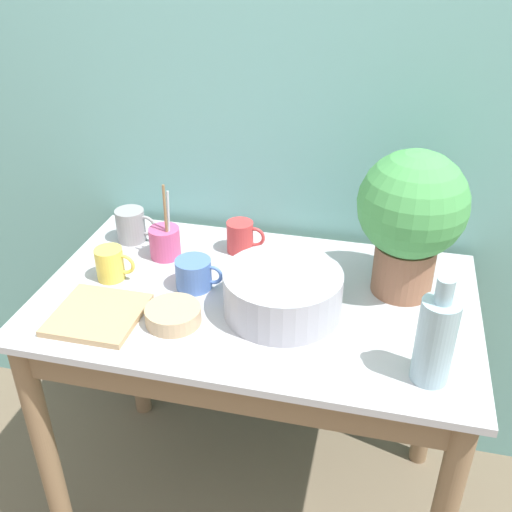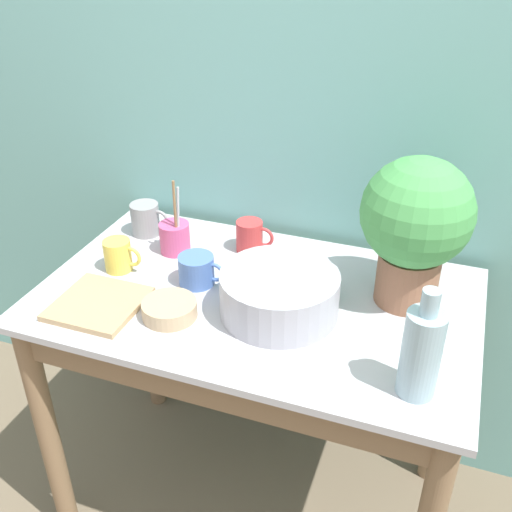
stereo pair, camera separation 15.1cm
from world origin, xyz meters
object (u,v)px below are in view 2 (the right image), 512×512
Objects in this scene: mug_yellow at (119,255)px; mug_blue at (197,270)px; utensil_cup at (175,237)px; mug_red at (250,236)px; bottle_tall at (421,352)px; bowl_small_tan at (170,309)px; mug_grey at (146,219)px; potted_plant at (416,222)px; bowl_wash_large at (279,294)px; tray_board at (99,304)px.

mug_blue is (0.23, 0.01, -0.00)m from mug_yellow.
utensil_cup is at bearing 134.81° from mug_blue.
mug_blue is at bearing -108.26° from mug_red.
bowl_small_tan is (-0.61, 0.06, -0.09)m from bottle_tall.
utensil_cup is at bearing -27.38° from mug_grey.
potted_plant is 0.37m from bowl_wash_large.
mug_yellow is at bearing -170.95° from potted_plant.
bowl_wash_large is 0.46m from tray_board.
bowl_wash_large is 0.32m from mug_red.
mug_blue is at bearing 89.44° from bowl_small_tan.
mug_blue is 0.60× the size of tray_board.
mug_red reaches higher than bowl_small_tan.
mug_yellow is (-0.77, -0.12, -0.18)m from potted_plant.
bowl_small_tan is (0.26, -0.36, -0.03)m from mug_grey.
utensil_cup reaches higher than mug_yellow.
mug_blue is at bearing -168.21° from potted_plant.
mug_red is at bearing 140.66° from bottle_tall.
mug_yellow is (-0.84, 0.21, -0.06)m from bottle_tall.
bowl_wash_large is at bearing -12.00° from mug_blue.
bowl_wash_large is 2.60× the size of mug_red.
bottle_tall is 1.10× the size of utensil_cup.
potted_plant is at bearing 9.05° from mug_yellow.
bowl_wash_large is at bearing 154.67° from bottle_tall.
potted_plant is at bearing 11.79° from mug_blue.
potted_plant is 0.83m from mug_grey.
mug_red is (0.30, 0.23, 0.00)m from mug_yellow.
mug_grey reaches higher than mug_red.
mug_red is (0.07, 0.22, 0.01)m from mug_blue.
bowl_wash_large is 2.16× the size of bowl_small_tan.
bowl_small_tan is (-0.00, -0.16, -0.02)m from mug_blue.
mug_blue is 0.19m from utensil_cup.
mug_grey is at bearing 173.52° from potted_plant.
tray_board is (0.07, -0.39, -0.04)m from mug_grey.
mug_blue is at bearing 2.65° from mug_yellow.
mug_blue is 1.13× the size of mug_red.
potted_plant is 3.11× the size of mug_grey.
mug_yellow is at bearing -124.84° from utensil_cup.
mug_red is at bearing 167.37° from potted_plant.
bowl_wash_large is at bearing 23.27° from bowl_small_tan.
tray_board is (-0.73, -0.30, -0.22)m from potted_plant.
mug_blue is 0.27m from tray_board.
potted_plant is at bearing -12.63° from mug_red.
potted_plant reaches higher than tray_board.
mug_grey is 0.45m from bowl_small_tan.
bottle_tall is 0.69m from mug_red.
bowl_small_tan is (-0.25, -0.11, -0.04)m from bowl_wash_large.
mug_red is at bearing 56.81° from tray_board.
mug_blue is 0.16m from bowl_small_tan.
bottle_tall is 0.82m from utensil_cup.
potted_plant is 0.69m from utensil_cup.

